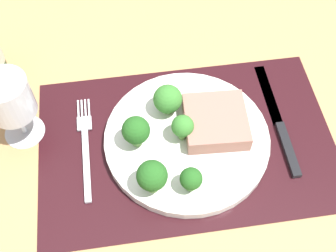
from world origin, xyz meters
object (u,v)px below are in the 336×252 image
knife (280,126)px  fork (86,146)px  steak (216,122)px  plate (187,139)px  wine_glass (10,101)px

knife → fork: bearing=179.5°
steak → knife: (11.01, -0.68, -2.77)cm
plate → steak: (4.78, 1.21, 2.28)cm
steak → fork: 21.25cm
plate → knife: size_ratio=1.15×
wine_glass → fork: bearing=-24.2°
fork → knife: knife is taller
plate → wine_glass: (-26.13, 5.85, 7.64)cm
fork → wine_glass: wine_glass is taller
steak → knife: bearing=-3.5°
plate → steak: steak is taller
steak → fork: size_ratio=0.52×
plate → fork: plate is taller
steak → plate: bearing=-165.8°
knife → wine_glass: size_ratio=1.78×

